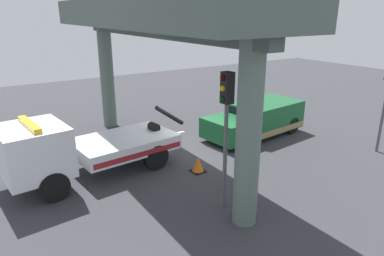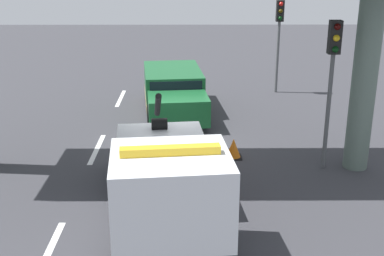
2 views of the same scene
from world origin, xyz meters
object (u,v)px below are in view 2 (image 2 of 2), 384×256
at_px(tow_truck_white, 167,176).
at_px(traffic_cone_orange, 233,149).
at_px(towed_van_green, 174,92).
at_px(traffic_light_far, 333,63).
at_px(traffic_light_near, 279,26).

distance_m(tow_truck_white, traffic_cone_orange, 4.52).
bearing_deg(tow_truck_white, traffic_cone_orange, 155.13).
height_order(towed_van_green, traffic_light_far, traffic_light_far).
relative_size(traffic_light_far, traffic_cone_orange, 6.99).
relative_size(tow_truck_white, traffic_cone_orange, 12.07).
bearing_deg(towed_van_green, traffic_light_near, 122.57).
bearing_deg(towed_van_green, traffic_light_far, 38.87).
bearing_deg(traffic_cone_orange, tow_truck_white, -24.87).
bearing_deg(towed_van_green, traffic_cone_orange, 21.98).
xyz_separation_m(traffic_light_far, traffic_cone_orange, (-0.78, -2.57, -2.81)).
bearing_deg(traffic_cone_orange, traffic_light_far, 73.15).
distance_m(tow_truck_white, traffic_light_near, 12.67).
bearing_deg(traffic_cone_orange, traffic_light_near, 161.58).
xyz_separation_m(towed_van_green, traffic_light_far, (5.61, 4.52, 2.32)).
height_order(tow_truck_white, traffic_cone_orange, tow_truck_white).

